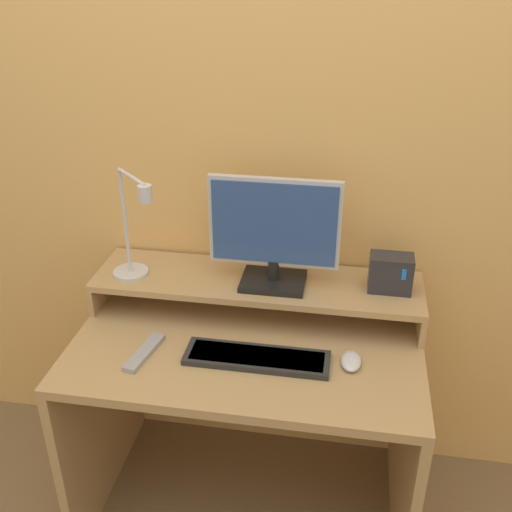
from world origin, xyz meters
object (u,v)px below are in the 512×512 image
desk_lamp (133,239)px  keyboard (257,358)px  monitor (274,232)px  remote_control (144,352)px  router_dock (391,273)px  mouse (351,361)px

desk_lamp → keyboard: (0.43, -0.20, -0.25)m
monitor → remote_control: bearing=-140.5°
router_dock → remote_control: bearing=-156.7°
remote_control → mouse: bearing=5.0°
mouse → remote_control: size_ratio=0.51×
monitor → remote_control: 0.53m
monitor → keyboard: monitor is taller
keyboard → router_dock: bearing=36.5°
mouse → remote_control: bearing=-175.0°
monitor → keyboard: bearing=-92.3°
desk_lamp → keyboard: desk_lamp is taller
keyboard → remote_control: 0.34m
keyboard → remote_control: size_ratio=2.23×
router_dock → remote_control: 0.79m
desk_lamp → keyboard: size_ratio=0.87×
router_dock → desk_lamp: bearing=-174.7°
keyboard → monitor: bearing=87.7°
remote_control → desk_lamp: bearing=111.8°
router_dock → monitor: bearing=-176.7°
router_dock → remote_control: (-0.71, -0.31, -0.17)m
monitor → mouse: size_ratio=4.18×
keyboard → mouse: bearing=5.4°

